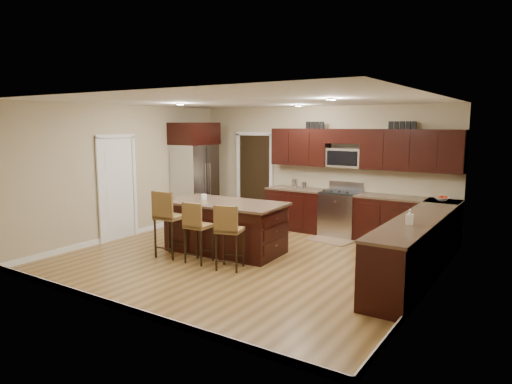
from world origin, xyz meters
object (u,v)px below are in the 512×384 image
Objects in this scene: stool_mid at (196,225)px; island at (226,228)px; refrigerator at (195,172)px; range at (340,213)px; stool_left at (168,216)px; stool_right at (228,230)px.

island is at bearing 88.31° from stool_mid.
range is at bearing 13.36° from refrigerator.
refrigerator is at bearing 116.06° from stool_left.
refrigerator is at bearing 122.80° from stool_right.
range is 0.47× the size of refrigerator.
stool_right is 3.64m from refrigerator.
stool_left is at bearing 177.28° from stool_mid.
stool_right is at bearing -100.49° from range.
stool_left reaches higher than range.
island is at bearing 113.11° from stool_right.
island is 2.08× the size of stool_right.
stool_right is at bearing -4.25° from stool_left.
island is (-1.27, -2.31, -0.04)m from range.
stool_mid is at bearing -49.01° from refrigerator.
range is 3.47m from refrigerator.
refrigerator is at bearing 127.56° from stool_mid.
range is at bearing 63.33° from stool_right.
stool_mid is at bearing -111.57° from range.
island is at bearing -118.84° from range.
stool_right is (0.69, -0.84, 0.23)m from island.
stool_mid is 0.66m from stool_right.
stool_left reaches higher than stool_right.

